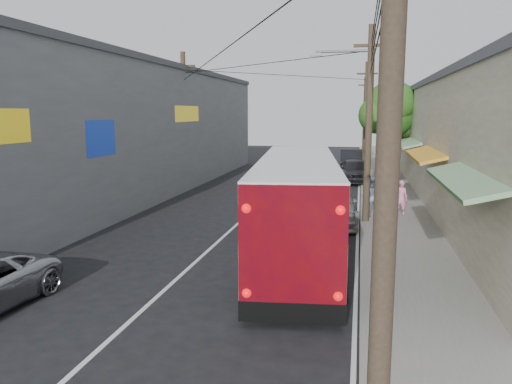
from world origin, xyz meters
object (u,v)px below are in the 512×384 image
coach_bus (297,206)px  parked_car_mid (355,170)px  parked_car_far (351,160)px  pedestrian_far (371,196)px  parked_suv (332,205)px  pedestrian_near (401,198)px

coach_bus → parked_car_mid: coach_bus is taller
parked_car_far → pedestrian_far: size_ratio=2.87×
parked_suv → parked_car_far: bearing=85.2°
parked_car_far → pedestrian_near: pedestrian_near is taller
coach_bus → parked_car_mid: bearing=78.8°
parked_car_far → parked_suv: bearing=-93.8°
parked_car_far → pedestrian_far: pedestrian_far is taller
pedestrian_far → coach_bus: bearing=55.9°
coach_bus → parked_car_far: coach_bus is taller
parked_suv → pedestrian_near: bearing=24.2°
coach_bus → parked_suv: size_ratio=2.21×
coach_bus → parked_car_far: 25.32m
parked_car_mid → parked_car_far: size_ratio=0.93×
coach_bus → pedestrian_near: coach_bus is taller
parked_car_far → parked_car_mid: bearing=-89.5°
parked_suv → parked_car_mid: (0.80, 12.60, 0.04)m
parked_suv → parked_car_mid: parked_car_mid is taller
parked_suv → pedestrian_far: bearing=30.5°
parked_car_mid → parked_suv: bearing=-97.8°
parked_suv → parked_car_mid: size_ratio=1.11×
parked_suv → pedestrian_near: size_ratio=3.30×
pedestrian_near → pedestrian_far: 1.39m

